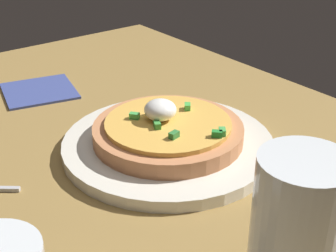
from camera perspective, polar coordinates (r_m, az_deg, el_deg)
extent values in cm
cube|color=olive|center=(64.95, -4.90, -4.61)|extent=(102.58, 75.44, 2.95)
cylinder|color=silver|center=(64.94, 0.00, -2.19)|extent=(28.04, 28.04, 1.57)
cylinder|color=#C27C4F|center=(64.06, 0.00, -0.75)|extent=(19.86, 19.86, 2.11)
cylinder|color=gold|center=(63.43, 0.00, 0.33)|extent=(16.61, 16.61, 0.61)
ellipsoid|color=white|center=(63.26, -0.91, 1.91)|extent=(4.25, 4.25, 2.69)
cube|color=green|center=(60.20, 6.37, -0.67)|extent=(1.50, 1.42, 0.80)
cube|color=#258A34|center=(59.63, 5.75, -0.92)|extent=(1.48, 1.46, 0.80)
cube|color=#327E38|center=(59.10, 0.72, -1.04)|extent=(1.07, 1.43, 0.80)
cube|color=green|center=(66.47, 2.30, 2.30)|extent=(1.50, 1.43, 0.80)
cube|color=green|center=(61.45, -1.28, 0.12)|extent=(1.50, 1.26, 0.80)
cube|color=green|center=(63.94, -3.95, 1.19)|extent=(1.50, 1.42, 0.80)
cylinder|color=silver|center=(43.17, 14.96, -11.21)|extent=(7.96, 7.96, 12.98)
cylinder|color=#371B15|center=(44.70, 14.57, -13.69)|extent=(7.01, 7.01, 7.27)
cube|color=#394688|center=(85.73, -14.74, 4.03)|extent=(13.84, 13.84, 0.40)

